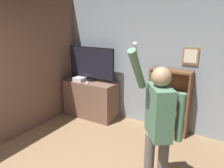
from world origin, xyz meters
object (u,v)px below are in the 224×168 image
at_px(television, 91,64).
at_px(person, 158,121).
at_px(bookshelf, 165,102).
at_px(game_console, 79,79).

xyz_separation_m(television, person, (2.12, -1.58, -0.21)).
bearing_deg(bookshelf, game_console, -172.03).
relative_size(television, game_console, 4.67).
distance_m(television, game_console, 0.46).
distance_m(game_console, bookshelf, 1.97).
bearing_deg(television, bookshelf, 3.80).
relative_size(bookshelf, person, 0.65).
xyz_separation_m(game_console, person, (2.36, -1.42, 0.15)).
distance_m(bookshelf, person, 1.79).
relative_size(game_console, bookshelf, 0.19).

